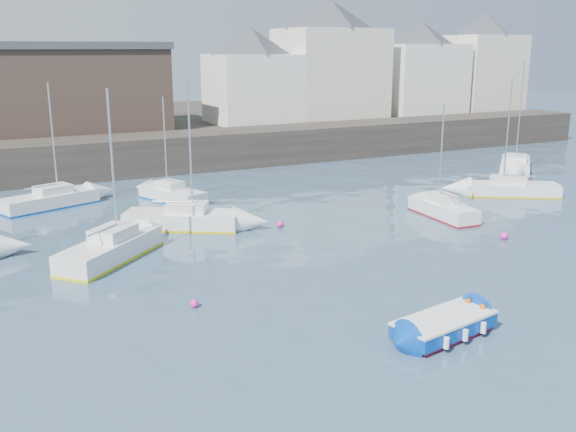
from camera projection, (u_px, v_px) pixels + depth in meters
name	position (u px, v px, depth m)	size (l,w,h in m)	color
water	(438.00, 332.00, 23.12)	(220.00, 220.00, 0.00)	#2D4760
quay_wall	(163.00, 153.00, 52.96)	(90.00, 5.00, 3.00)	#28231E
land_strip	(116.00, 130.00, 68.53)	(90.00, 32.00, 2.80)	#28231E
bldg_east_a	(330.00, 59.00, 65.86)	(13.36, 13.36, 11.80)	beige
bldg_east_b	(419.00, 67.00, 70.46)	(11.88, 11.88, 9.95)	white
bldg_east_c	(481.00, 61.00, 74.25)	(11.14, 11.14, 10.95)	beige
bldg_east_d	(252.00, 75.00, 61.87)	(11.14, 11.14, 8.95)	white
warehouse	(67.00, 87.00, 55.96)	(16.40, 10.40, 7.60)	#3D2D26
blue_dinghy	(444.00, 325.00, 22.66)	(4.18, 2.37, 0.75)	maroon
sailboat_a	(111.00, 248.00, 30.81)	(5.93, 5.71, 8.12)	white
sailboat_b	(182.00, 219.00, 36.23)	(6.58, 5.09, 8.29)	white
sailboat_c	(443.00, 209.00, 38.58)	(1.93, 5.17, 6.70)	white
sailboat_d	(511.00, 189.00, 44.31)	(6.38, 4.97, 7.98)	white
sailboat_f	(172.00, 194.00, 42.70)	(3.54, 5.51, 6.84)	white
sailboat_g	(515.00, 165.00, 53.02)	(6.62, 6.43, 8.86)	white
sailboat_h	(50.00, 200.00, 40.94)	(6.40, 3.99, 7.85)	white
buoy_near	(195.00, 307.00, 25.30)	(0.35, 0.35, 0.35)	#FA23A0
buoy_mid	(504.00, 239.00, 34.25)	(0.44, 0.44, 0.44)	#FA23A0
buoy_far	(280.00, 227.00, 36.57)	(0.40, 0.40, 0.40)	#FA23A0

